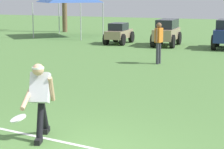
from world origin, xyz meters
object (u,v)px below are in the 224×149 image
frisbee_thrower (40,97)px  frisbee_in_flight (18,118)px  teammate_near_sideline (159,39)px  parked_car_slot_b (167,32)px  parked_car_slot_a (119,33)px

frisbee_thrower → frisbee_in_flight: frisbee_thrower is taller
teammate_near_sideline → parked_car_slot_b: teammate_near_sideline is taller
parked_car_slot_a → frisbee_thrower: bearing=-73.8°
frisbee_thrower → parked_car_slot_b: (-1.75, 14.98, -0.08)m
frisbee_thrower → teammate_near_sideline: size_ratio=0.91×
parked_car_slot_a → parked_car_slot_b: bearing=0.4°
frisbee_thrower → teammate_near_sideline: (-0.49, 9.23, 0.14)m
frisbee_thrower → frisbee_in_flight: size_ratio=3.76×
frisbee_thrower → parked_car_slot_a: 15.59m
frisbee_in_flight → teammate_near_sideline: (-0.53, 9.99, 0.33)m
frisbee_thrower → frisbee_in_flight: (0.04, -0.77, -0.19)m
frisbee_in_flight → parked_car_slot_b: size_ratio=0.15×
frisbee_in_flight → teammate_near_sideline: 10.01m
parked_car_slot_a → parked_car_slot_b: size_ratio=0.91×
frisbee_in_flight → parked_car_slot_b: 15.85m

